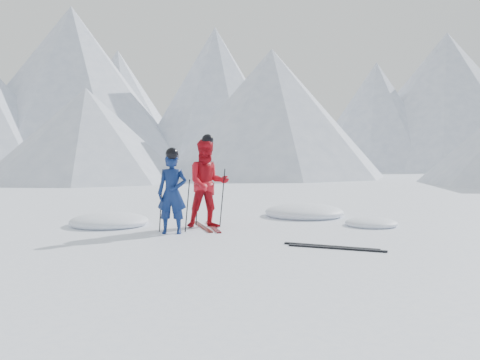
# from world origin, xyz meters

# --- Properties ---
(ground) EXTENTS (160.00, 160.00, 0.00)m
(ground) POSITION_xyz_m (0.00, 0.00, 0.00)
(ground) COLOR white
(ground) RESTS_ON ground
(mountain_range) EXTENTS (106.15, 62.94, 15.53)m
(mountain_range) POSITION_xyz_m (5.71, 35.31, 6.72)
(mountain_range) COLOR #B2BCD1
(mountain_range) RESTS_ON ground
(skier_blue) EXTENTS (0.66, 0.48, 1.66)m
(skier_blue) POSITION_xyz_m (-2.89, 0.13, 0.83)
(skier_blue) COLOR #0D1F52
(skier_blue) RESTS_ON ground
(skier_red) EXTENTS (1.18, 1.07, 1.97)m
(skier_red) POSITION_xyz_m (-2.38, 1.09, 0.98)
(skier_red) COLOR red
(skier_red) RESTS_ON ground
(pole_blue_left) EXTENTS (0.11, 0.08, 1.11)m
(pole_blue_left) POSITION_xyz_m (-3.19, 0.28, 0.55)
(pole_blue_left) COLOR black
(pole_blue_left) RESTS_ON ground
(pole_blue_right) EXTENTS (0.11, 0.07, 1.11)m
(pole_blue_right) POSITION_xyz_m (-2.64, 0.38, 0.55)
(pole_blue_right) COLOR black
(pole_blue_right) RESTS_ON ground
(pole_red_left) EXTENTS (0.13, 0.10, 1.31)m
(pole_red_left) POSITION_xyz_m (-2.68, 1.34, 0.66)
(pole_red_left) COLOR black
(pole_red_left) RESTS_ON ground
(pole_red_right) EXTENTS (0.13, 0.09, 1.31)m
(pole_red_right) POSITION_xyz_m (-2.08, 1.24, 0.66)
(pole_red_right) COLOR black
(pole_red_right) RESTS_ON ground
(ski_worn_left) EXTENTS (0.83, 1.56, 0.03)m
(ski_worn_left) POSITION_xyz_m (-2.50, 1.09, 0.01)
(ski_worn_left) COLOR black
(ski_worn_left) RESTS_ON ground
(ski_worn_right) EXTENTS (0.73, 1.61, 0.03)m
(ski_worn_right) POSITION_xyz_m (-2.26, 1.09, 0.01)
(ski_worn_right) COLOR black
(ski_worn_right) RESTS_ON ground
(ski_loose_a) EXTENTS (1.68, 0.47, 0.03)m
(ski_loose_a) POSITION_xyz_m (0.34, -0.84, 0.01)
(ski_loose_a) COLOR black
(ski_loose_a) RESTS_ON ground
(ski_loose_b) EXTENTS (1.69, 0.42, 0.03)m
(ski_loose_b) POSITION_xyz_m (0.44, -0.99, 0.01)
(ski_loose_b) COLOR black
(ski_loose_b) RESTS_ON ground
(snow_lumps) EXTENTS (10.02, 5.74, 0.45)m
(snow_lumps) POSITION_xyz_m (-1.20, 2.18, 0.00)
(snow_lumps) COLOR white
(snow_lumps) RESTS_ON ground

